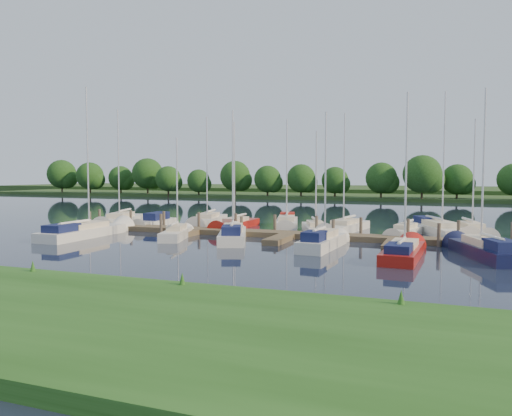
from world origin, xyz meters
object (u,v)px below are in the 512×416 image
(motorboat, at_px, (156,223))
(sailboat_n_5, at_px, (315,230))
(dock, at_px, (288,236))
(sailboat_n_0, at_px, (121,222))
(sailboat_s_2, at_px, (233,236))

(motorboat, relative_size, sailboat_n_5, 0.66)
(dock, distance_m, sailboat_n_0, 18.47)
(sailboat_s_2, bearing_deg, sailboat_n_5, 35.06)
(motorboat, bearing_deg, sailboat_s_2, 145.62)
(sailboat_n_0, bearing_deg, motorboat, 164.30)
(sailboat_n_0, height_order, motorboat, sailboat_n_0)
(sailboat_n_5, bearing_deg, sailboat_n_0, -21.58)
(dock, distance_m, motorboat, 14.65)
(sailboat_n_0, bearing_deg, dock, 152.53)
(sailboat_n_0, height_order, sailboat_n_5, sailboat_n_0)
(sailboat_s_2, bearing_deg, motorboat, 126.86)
(sailboat_n_0, xyz_separation_m, motorboat, (3.92, -0.03, 0.06))
(dock, height_order, sailboat_n_0, sailboat_n_0)
(dock, relative_size, sailboat_s_2, 4.00)
(sailboat_s_2, bearing_deg, sailboat_n_0, 134.18)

